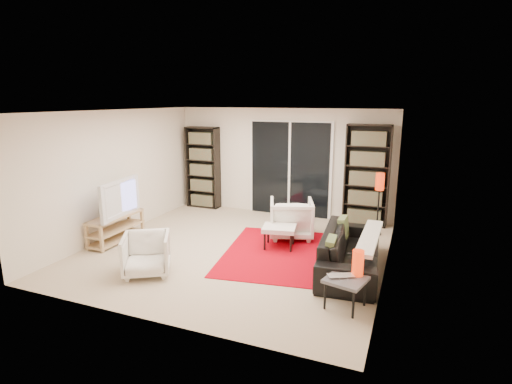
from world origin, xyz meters
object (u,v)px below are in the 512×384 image
(bookshelf_right, at_px, (367,176))
(tv_stand, at_px, (116,228))
(sofa, at_px, (351,250))
(ottoman, at_px, (279,229))
(bookshelf_left, at_px, (203,168))
(floor_lamp, at_px, (379,189))
(armchair_back, at_px, (291,218))
(armchair_front, at_px, (146,254))
(side_table, at_px, (346,282))

(bookshelf_right, xyz_separation_m, tv_stand, (-4.15, -2.78, -0.79))
(sofa, distance_m, ottoman, 1.40)
(bookshelf_left, distance_m, sofa, 4.68)
(sofa, bearing_deg, floor_lamp, -11.32)
(bookshelf_right, height_order, ottoman, bookshelf_right)
(armchair_back, relative_size, floor_lamp, 0.67)
(sofa, height_order, floor_lamp, floor_lamp)
(armchair_front, distance_m, floor_lamp, 4.44)
(sofa, relative_size, side_table, 3.71)
(bookshelf_left, height_order, sofa, bookshelf_left)
(bookshelf_right, xyz_separation_m, side_table, (0.22, -3.65, -0.70))
(tv_stand, relative_size, ottoman, 1.83)
(floor_lamp, bearing_deg, bookshelf_left, 172.16)
(armchair_back, bearing_deg, ottoman, 67.90)
(tv_stand, height_order, floor_lamp, floor_lamp)
(tv_stand, height_order, sofa, sofa)
(ottoman, distance_m, side_table, 2.21)
(tv_stand, relative_size, armchair_back, 1.45)
(armchair_back, bearing_deg, armchair_front, 37.83)
(bookshelf_right, bearing_deg, armchair_back, -131.87)
(armchair_back, bearing_deg, sofa, 120.37)
(bookshelf_left, relative_size, ottoman, 3.00)
(bookshelf_left, bearing_deg, side_table, -41.87)
(bookshelf_right, bearing_deg, floor_lamp, -61.47)
(armchair_back, bearing_deg, bookshelf_right, -151.38)
(bookshelf_right, relative_size, floor_lamp, 1.72)
(armchair_front, bearing_deg, bookshelf_right, 23.00)
(armchair_front, distance_m, ottoman, 2.33)
(tv_stand, distance_m, sofa, 4.25)
(ottoman, bearing_deg, bookshelf_right, 58.03)
(tv_stand, xyz_separation_m, armchair_front, (1.40, -0.96, 0.05))
(floor_lamp, bearing_deg, ottoman, -137.79)
(bookshelf_right, distance_m, floor_lamp, 0.67)
(bookshelf_right, bearing_deg, armchair_front, -126.22)
(armchair_back, bearing_deg, bookshelf_left, -46.38)
(ottoman, xyz_separation_m, side_table, (1.45, -1.67, 0.01))
(sofa, distance_m, armchair_back, 1.69)
(bookshelf_left, xyz_separation_m, tv_stand, (-0.30, -2.78, -0.71))
(armchair_back, bearing_deg, floor_lamp, -172.58)
(sofa, bearing_deg, armchair_back, 45.34)
(sofa, distance_m, floor_lamp, 1.97)
(armchair_front, relative_size, ottoman, 1.06)
(armchair_front, height_order, floor_lamp, floor_lamp)
(sofa, xyz_separation_m, side_table, (0.13, -1.21, 0.04))
(bookshelf_right, height_order, sofa, bookshelf_right)
(tv_stand, relative_size, armchair_front, 1.73)
(sofa, height_order, side_table, sofa)
(armchair_front, bearing_deg, bookshelf_left, 75.69)
(bookshelf_left, relative_size, armchair_back, 2.38)
(bookshelf_right, height_order, floor_lamp, bookshelf_right)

